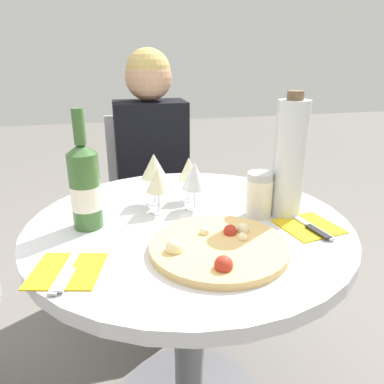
{
  "coord_description": "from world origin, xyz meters",
  "views": [
    {
      "loc": [
        -0.22,
        -0.96,
        1.18
      ],
      "look_at": [
        0.0,
        -0.03,
        0.83
      ],
      "focal_mm": 35.0,
      "sensor_mm": 36.0,
      "label": 1
    }
  ],
  "objects_px": {
    "seated_diner": "(155,194)",
    "tall_carafe": "(290,159)",
    "chair_behind_diner": "(152,208)",
    "wine_bottle": "(85,186)",
    "pizza_large": "(218,247)",
    "dining_table": "(189,272)"
  },
  "relations": [
    {
      "from": "pizza_large",
      "to": "tall_carafe",
      "type": "xyz_separation_m",
      "value": [
        0.26,
        0.17,
        0.16
      ]
    },
    {
      "from": "dining_table",
      "to": "chair_behind_diner",
      "type": "xyz_separation_m",
      "value": [
        -0.01,
        0.8,
        -0.11
      ]
    },
    {
      "from": "pizza_large",
      "to": "wine_bottle",
      "type": "bearing_deg",
      "value": 144.92
    },
    {
      "from": "wine_bottle",
      "to": "tall_carafe",
      "type": "height_order",
      "value": "tall_carafe"
    },
    {
      "from": "dining_table",
      "to": "wine_bottle",
      "type": "xyz_separation_m",
      "value": [
        -0.28,
        0.03,
        0.29
      ]
    },
    {
      "from": "chair_behind_diner",
      "to": "pizza_large",
      "type": "distance_m",
      "value": 1.03
    },
    {
      "from": "chair_behind_diner",
      "to": "tall_carafe",
      "type": "distance_m",
      "value": 0.99
    },
    {
      "from": "seated_diner",
      "to": "pizza_large",
      "type": "distance_m",
      "value": 0.87
    },
    {
      "from": "pizza_large",
      "to": "tall_carafe",
      "type": "distance_m",
      "value": 0.35
    },
    {
      "from": "seated_diner",
      "to": "tall_carafe",
      "type": "height_order",
      "value": "seated_diner"
    },
    {
      "from": "chair_behind_diner",
      "to": "tall_carafe",
      "type": "height_order",
      "value": "tall_carafe"
    },
    {
      "from": "chair_behind_diner",
      "to": "pizza_large",
      "type": "height_order",
      "value": "chair_behind_diner"
    },
    {
      "from": "chair_behind_diner",
      "to": "pizza_large",
      "type": "bearing_deg",
      "value": 92.31
    },
    {
      "from": "chair_behind_diner",
      "to": "wine_bottle",
      "type": "relative_size",
      "value": 2.73
    },
    {
      "from": "dining_table",
      "to": "seated_diner",
      "type": "xyz_separation_m",
      "value": [
        -0.01,
        0.66,
        0.01
      ]
    },
    {
      "from": "wine_bottle",
      "to": "tall_carafe",
      "type": "distance_m",
      "value": 0.58
    },
    {
      "from": "chair_behind_diner",
      "to": "seated_diner",
      "type": "distance_m",
      "value": 0.19
    },
    {
      "from": "pizza_large",
      "to": "chair_behind_diner",
      "type": "bearing_deg",
      "value": 92.31
    },
    {
      "from": "seated_diner",
      "to": "chair_behind_diner",
      "type": "bearing_deg",
      "value": -90.0
    },
    {
      "from": "seated_diner",
      "to": "tall_carafe",
      "type": "bearing_deg",
      "value": 113.85
    },
    {
      "from": "dining_table",
      "to": "chair_behind_diner",
      "type": "bearing_deg",
      "value": 90.65
    },
    {
      "from": "seated_diner",
      "to": "tall_carafe",
      "type": "relative_size",
      "value": 3.34
    }
  ]
}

